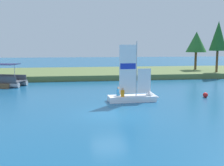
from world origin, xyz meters
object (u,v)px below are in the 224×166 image
at_px(sailboat, 140,96).
at_px(pontoon_boat, 3,81).
at_px(shoreline_tree_centre, 218,36).
at_px(shoreline_tree_midleft, 196,42).
at_px(channel_buoy, 205,95).
at_px(wooden_dock, 6,83).

bearing_deg(sailboat, pontoon_boat, 139.39).
bearing_deg(shoreline_tree_centre, shoreline_tree_midleft, 104.57).
relative_size(shoreline_tree_centre, pontoon_boat, 1.38).
xyz_separation_m(pontoon_boat, channel_buoy, (20.49, -10.34, -0.45)).
distance_m(shoreline_tree_centre, wooden_dock, 31.33).
relative_size(shoreline_tree_centre, sailboat, 1.39).
height_order(wooden_dock, sailboat, sailboat).
xyz_separation_m(shoreline_tree_midleft, channel_buoy, (-8.78, -20.70, -5.21)).
xyz_separation_m(wooden_dock, pontoon_boat, (-0.14, -0.77, 0.43)).
bearing_deg(shoreline_tree_midleft, channel_buoy, -112.97).
xyz_separation_m(wooden_dock, channel_buoy, (20.35, -11.12, -0.02)).
bearing_deg(channel_buoy, shoreline_tree_centre, 57.83).
xyz_separation_m(shoreline_tree_midleft, sailboat, (-15.27, -21.35, -5.05)).
distance_m(shoreline_tree_midleft, pontoon_boat, 31.41).
height_order(wooden_dock, channel_buoy, wooden_dock).
bearing_deg(wooden_dock, channel_buoy, -28.65).
relative_size(sailboat, pontoon_boat, 0.99).
bearing_deg(pontoon_boat, channel_buoy, -7.75).
xyz_separation_m(shoreline_tree_centre, pontoon_boat, (-30.51, -5.58, -5.59)).
bearing_deg(shoreline_tree_centre, pontoon_boat, -169.63).
distance_m(shoreline_tree_midleft, wooden_dock, 31.10).
xyz_separation_m(shoreline_tree_centre, wooden_dock, (-30.37, -4.81, -6.02)).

